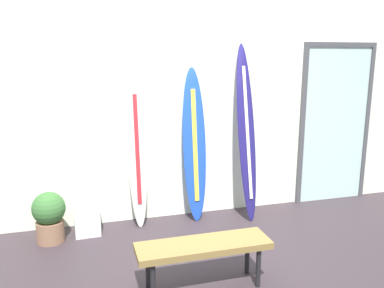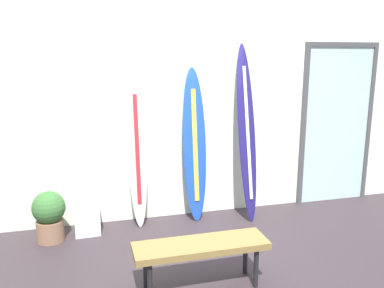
{
  "view_description": "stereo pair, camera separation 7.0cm",
  "coord_description": "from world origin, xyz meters",
  "px_view_note": "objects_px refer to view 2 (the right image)",
  "views": [
    {
      "loc": [
        -1.33,
        -3.55,
        2.02
      ],
      "look_at": [
        -0.04,
        0.95,
        0.99
      ],
      "focal_mm": 37.23,
      "sensor_mm": 36.0,
      "label": 1
    },
    {
      "loc": [
        -1.26,
        -3.57,
        2.02
      ],
      "look_at": [
        -0.04,
        0.95,
        0.99
      ],
      "focal_mm": 37.23,
      "sensor_mm": 36.0,
      "label": 2
    }
  ],
  "objects_px": {
    "bench": "(201,248)",
    "surfboard_navy": "(247,134)",
    "surfboard_ivory": "(137,151)",
    "surfboard_cobalt": "(195,145)",
    "potted_plant": "(49,215)",
    "glass_door": "(337,122)",
    "display_block_left": "(87,215)"
  },
  "relations": [
    {
      "from": "surfboard_cobalt",
      "to": "bench",
      "type": "relative_size",
      "value": 1.6
    },
    {
      "from": "surfboard_cobalt",
      "to": "potted_plant",
      "type": "distance_m",
      "value": 1.85
    },
    {
      "from": "glass_door",
      "to": "potted_plant",
      "type": "distance_m",
      "value": 3.92
    },
    {
      "from": "surfboard_ivory",
      "to": "potted_plant",
      "type": "distance_m",
      "value": 1.21
    },
    {
      "from": "surfboard_ivory",
      "to": "surfboard_cobalt",
      "type": "xyz_separation_m",
      "value": [
        0.71,
        0.0,
        0.02
      ]
    },
    {
      "from": "surfboard_ivory",
      "to": "display_block_left",
      "type": "height_order",
      "value": "surfboard_ivory"
    },
    {
      "from": "potted_plant",
      "to": "glass_door",
      "type": "bearing_deg",
      "value": 5.04
    },
    {
      "from": "display_block_left",
      "to": "glass_door",
      "type": "distance_m",
      "value": 3.54
    },
    {
      "from": "surfboard_ivory",
      "to": "potted_plant",
      "type": "xyz_separation_m",
      "value": [
        -1.02,
        -0.19,
        -0.62
      ]
    },
    {
      "from": "glass_door",
      "to": "bench",
      "type": "distance_m",
      "value": 3.06
    },
    {
      "from": "bench",
      "to": "surfboard_cobalt",
      "type": "bearing_deg",
      "value": 76.61
    },
    {
      "from": "bench",
      "to": "surfboard_navy",
      "type": "bearing_deg",
      "value": 54.75
    },
    {
      "from": "surfboard_navy",
      "to": "glass_door",
      "type": "bearing_deg",
      "value": 9.62
    },
    {
      "from": "surfboard_ivory",
      "to": "surfboard_navy",
      "type": "height_order",
      "value": "surfboard_navy"
    },
    {
      "from": "surfboard_navy",
      "to": "glass_door",
      "type": "relative_size",
      "value": 0.99
    },
    {
      "from": "glass_door",
      "to": "potted_plant",
      "type": "relative_size",
      "value": 3.87
    },
    {
      "from": "potted_plant",
      "to": "bench",
      "type": "bearing_deg",
      "value": -44.36
    },
    {
      "from": "surfboard_navy",
      "to": "bench",
      "type": "xyz_separation_m",
      "value": [
        -1.01,
        -1.43,
        -0.7
      ]
    },
    {
      "from": "glass_door",
      "to": "surfboard_ivory",
      "type": "bearing_deg",
      "value": -177.02
    },
    {
      "from": "surfboard_ivory",
      "to": "potted_plant",
      "type": "height_order",
      "value": "surfboard_ivory"
    },
    {
      "from": "display_block_left",
      "to": "potted_plant",
      "type": "distance_m",
      "value": 0.42
    },
    {
      "from": "surfboard_cobalt",
      "to": "glass_door",
      "type": "bearing_deg",
      "value": 3.93
    },
    {
      "from": "display_block_left",
      "to": "bench",
      "type": "distance_m",
      "value": 1.73
    },
    {
      "from": "glass_door",
      "to": "surfboard_navy",
      "type": "bearing_deg",
      "value": -170.38
    },
    {
      "from": "display_block_left",
      "to": "bench",
      "type": "bearing_deg",
      "value": -56.05
    },
    {
      "from": "surfboard_ivory",
      "to": "glass_door",
      "type": "height_order",
      "value": "glass_door"
    },
    {
      "from": "surfboard_ivory",
      "to": "surfboard_cobalt",
      "type": "distance_m",
      "value": 0.71
    },
    {
      "from": "surfboard_navy",
      "to": "display_block_left",
      "type": "bearing_deg",
      "value": 179.87
    },
    {
      "from": "surfboard_cobalt",
      "to": "display_block_left",
      "type": "relative_size",
      "value": 4.43
    },
    {
      "from": "glass_door",
      "to": "bench",
      "type": "relative_size",
      "value": 1.86
    },
    {
      "from": "surfboard_navy",
      "to": "bench",
      "type": "bearing_deg",
      "value": -125.25
    },
    {
      "from": "surfboard_ivory",
      "to": "surfboard_cobalt",
      "type": "height_order",
      "value": "surfboard_cobalt"
    }
  ]
}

